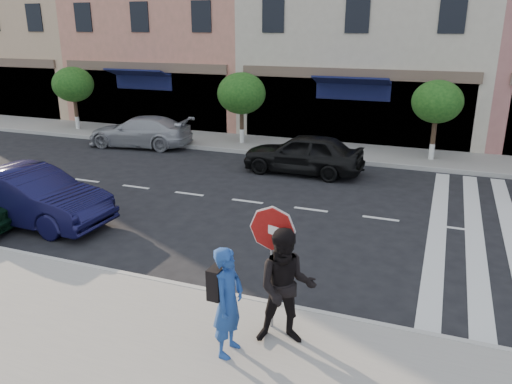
% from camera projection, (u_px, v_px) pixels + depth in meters
% --- Properties ---
extents(ground, '(120.00, 120.00, 0.00)m').
position_uv_depth(ground, '(264.00, 269.00, 10.99)').
color(ground, black).
rests_on(ground, ground).
extents(sidewalk_near, '(60.00, 4.50, 0.15)m').
position_uv_depth(sidewalk_near, '(180.00, 370.00, 7.65)').
color(sidewalk_near, gray).
rests_on(sidewalk_near, ground).
extents(sidewalk_far, '(60.00, 3.00, 0.15)m').
position_uv_depth(sidewalk_far, '(355.00, 153.00, 20.71)').
color(sidewalk_far, gray).
rests_on(sidewalk_far, ground).
extents(building_west_far, '(12.00, 9.00, 12.00)m').
position_uv_depth(building_west_far, '(31.00, 11.00, 31.63)').
color(building_west_far, tan).
rests_on(building_west_far, ground).
extents(building_centre, '(11.00, 9.00, 11.00)m').
position_uv_depth(building_centre, '(374.00, 17.00, 24.48)').
color(building_centre, beige).
rests_on(building_centre, ground).
extents(street_tree_wa, '(2.00, 2.00, 3.05)m').
position_uv_depth(street_tree_wa, '(73.00, 85.00, 24.58)').
color(street_tree_wa, '#473323').
rests_on(street_tree_wa, sidewalk_far).
extents(street_tree_wb, '(2.10, 2.10, 3.06)m').
position_uv_depth(street_tree_wb, '(241.00, 94.00, 21.53)').
color(street_tree_wb, '#473323').
rests_on(street_tree_wb, sidewalk_far).
extents(street_tree_c, '(1.90, 1.90, 3.04)m').
position_uv_depth(street_tree_c, '(437.00, 102.00, 18.79)').
color(street_tree_c, '#473323').
rests_on(street_tree_c, sidewalk_far).
extents(stop_sign, '(0.74, 0.32, 2.22)m').
position_uv_depth(stop_sign, '(272.00, 240.00, 8.11)').
color(stop_sign, gray).
rests_on(stop_sign, sidewalk_near).
extents(photographer, '(0.46, 0.68, 1.81)m').
position_uv_depth(photographer, '(228.00, 302.00, 7.68)').
color(photographer, navy).
rests_on(photographer, sidewalk_near).
extents(walker, '(1.15, 1.02, 1.97)m').
position_uv_depth(walker, '(286.00, 287.00, 7.93)').
color(walker, black).
rests_on(walker, sidewalk_near).
extents(car_near_mid, '(4.65, 1.73, 1.52)m').
position_uv_depth(car_near_mid, '(29.00, 196.00, 13.33)').
color(car_near_mid, black).
rests_on(car_near_mid, ground).
extents(car_far_left, '(4.79, 2.41, 1.33)m').
position_uv_depth(car_far_left, '(140.00, 132.00, 21.95)').
color(car_far_left, '#999A9F').
rests_on(car_far_left, ground).
extents(car_far_mid, '(4.32, 1.79, 1.46)m').
position_uv_depth(car_far_mid, '(303.00, 153.00, 17.92)').
color(car_far_mid, black).
rests_on(car_far_mid, ground).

